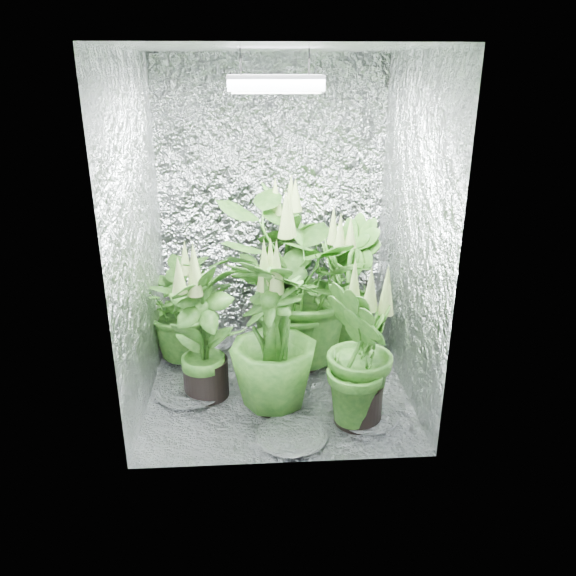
# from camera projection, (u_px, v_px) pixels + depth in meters

# --- Properties ---
(ground) EXTENTS (1.60, 1.60, 0.00)m
(ground) POSITION_uv_depth(u_px,v_px,m) (277.00, 382.00, 3.65)
(ground) COLOR silver
(ground) RESTS_ON ground
(walls) EXTENTS (1.62, 1.62, 2.00)m
(walls) POSITION_uv_depth(u_px,v_px,m) (276.00, 234.00, 3.28)
(walls) COLOR silver
(walls) RESTS_ON ground
(ceiling) EXTENTS (1.60, 1.60, 0.01)m
(ceiling) POSITION_uv_depth(u_px,v_px,m) (275.00, 48.00, 2.91)
(ceiling) COLOR silver
(ceiling) RESTS_ON walls
(grow_lamp) EXTENTS (0.50, 0.30, 0.22)m
(grow_lamp) POSITION_uv_depth(u_px,v_px,m) (275.00, 83.00, 2.98)
(grow_lamp) COLOR gray
(grow_lamp) RESTS_ON ceiling
(plant_a) EXTENTS (0.86, 0.86, 0.84)m
(plant_a) POSITION_uv_depth(u_px,v_px,m) (186.00, 305.00, 3.83)
(plant_a) COLOR black
(plant_a) RESTS_ON ground
(plant_b) EXTENTS (0.78, 0.78, 1.23)m
(plant_b) POSITION_uv_depth(u_px,v_px,m) (288.00, 266.00, 4.04)
(plant_b) COLOR black
(plant_b) RESTS_ON ground
(plant_c) EXTENTS (0.56, 0.56, 1.04)m
(plant_c) POSITION_uv_depth(u_px,v_px,m) (346.00, 290.00, 3.84)
(plant_c) COLOR black
(plant_c) RESTS_ON ground
(plant_d) EXTENTS (0.70, 0.70, 1.02)m
(plant_d) POSITION_uv_depth(u_px,v_px,m) (273.00, 336.00, 3.23)
(plant_d) COLOR black
(plant_d) RESTS_ON ground
(plant_e) EXTENTS (1.38, 1.38, 1.21)m
(plant_e) POSITION_uv_depth(u_px,v_px,m) (300.00, 286.00, 3.66)
(plant_e) COLOR black
(plant_e) RESTS_ON ground
(plant_f) EXTENTS (0.64, 0.64, 0.96)m
(plant_f) POSITION_uv_depth(u_px,v_px,m) (203.00, 332.00, 3.35)
(plant_f) COLOR black
(plant_f) RESTS_ON ground
(plant_g) EXTENTS (0.50, 0.50, 0.95)m
(plant_g) POSITION_uv_depth(u_px,v_px,m) (361.00, 355.00, 3.09)
(plant_g) COLOR black
(plant_g) RESTS_ON ground
(circulation_fan) EXTENTS (0.15, 0.29, 0.34)m
(circulation_fan) POSITION_uv_depth(u_px,v_px,m) (355.00, 320.00, 4.20)
(circulation_fan) COLOR black
(circulation_fan) RESTS_ON ground
(plant_label) EXTENTS (0.06, 0.05, 0.09)m
(plant_label) POSITION_uv_depth(u_px,v_px,m) (371.00, 378.00, 3.11)
(plant_label) COLOR white
(plant_label) RESTS_ON plant_g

